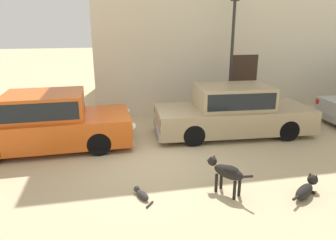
% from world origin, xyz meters
% --- Properties ---
extents(ground_plane, '(80.00, 80.00, 0.00)m').
position_xyz_m(ground_plane, '(0.00, 0.00, 0.00)').
color(ground_plane, tan).
extents(parked_sedan_nearest, '(4.42, 1.90, 1.49)m').
position_xyz_m(parked_sedan_nearest, '(-2.48, 1.27, 0.73)').
color(parked_sedan_nearest, '#D15619').
rests_on(parked_sedan_nearest, ground_plane).
extents(parked_sedan_second, '(4.79, 1.98, 1.48)m').
position_xyz_m(parked_sedan_second, '(2.72, 1.26, 0.73)').
color(parked_sedan_second, tan).
rests_on(parked_sedan_second, ground_plane).
extents(stray_dog_spotted, '(0.65, 0.90, 0.69)m').
position_xyz_m(stray_dog_spotted, '(1.24, -1.92, 0.46)').
color(stray_dog_spotted, black).
rests_on(stray_dog_spotted, ground_plane).
extents(stray_dog_tan, '(0.90, 0.63, 0.37)m').
position_xyz_m(stray_dog_tan, '(2.70, -2.34, 0.15)').
color(stray_dog_tan, black).
rests_on(stray_dog_tan, ground_plane).
extents(stray_cat, '(0.33, 0.63, 0.16)m').
position_xyz_m(stray_cat, '(-0.40, -1.75, 0.07)').
color(stray_cat, '#2D2B28').
rests_on(stray_cat, ground_plane).
extents(street_lamp, '(0.22, 0.22, 4.18)m').
position_xyz_m(street_lamp, '(3.34, 3.04, 2.64)').
color(street_lamp, '#2D2B28').
rests_on(street_lamp, ground_plane).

